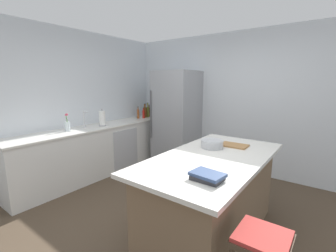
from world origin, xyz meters
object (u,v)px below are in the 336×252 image
at_px(hot_sauce_bottle, 144,114).
at_px(cookbook_stack, 207,176).
at_px(whiskey_bottle, 145,112).
at_px(bar_stool, 261,251).
at_px(kitchen_island, 212,196).
at_px(cutting_board, 234,145).
at_px(paper_towel_roll, 102,119).
at_px(refrigerator, 177,118).
at_px(flower_vase, 67,125).
at_px(mixing_bowl, 212,144).
at_px(syrup_bottle, 149,112).
at_px(vinegar_bottle, 138,114).
at_px(sink_faucet, 84,119).
at_px(olive_oil_bottle, 148,111).

relative_size(hot_sauce_bottle, cookbook_stack, 0.83).
distance_m(whiskey_bottle, cookbook_stack, 3.55).
xyz_separation_m(bar_stool, whiskey_bottle, (-3.20, 2.35, 0.47)).
relative_size(kitchen_island, cutting_board, 5.86).
bearing_deg(paper_towel_roll, refrigerator, 57.48).
relative_size(flower_vase, cutting_board, 0.89).
relative_size(paper_towel_roll, cookbook_stack, 1.13).
bearing_deg(flower_vase, kitchen_island, 4.24).
relative_size(kitchen_island, mixing_bowl, 7.36).
bearing_deg(mixing_bowl, hot_sauce_bottle, 150.50).
height_order(syrup_bottle, cutting_board, syrup_bottle).
bearing_deg(kitchen_island, bar_stool, -43.60).
xyz_separation_m(paper_towel_roll, mixing_bowl, (2.28, -0.17, -0.07)).
xyz_separation_m(vinegar_bottle, cutting_board, (2.56, -0.97, -0.08)).
xyz_separation_m(paper_towel_roll, hot_sauce_bottle, (-0.03, 1.14, -0.04)).
bearing_deg(refrigerator, whiskey_bottle, -179.48).
bearing_deg(cookbook_stack, sink_faucet, 165.19).
bearing_deg(refrigerator, mixing_bowl, -43.45).
distance_m(bar_stool, paper_towel_roll, 3.35).
bearing_deg(flower_vase, olive_oil_bottle, 89.44).
height_order(bar_stool, whiskey_bottle, whiskey_bottle).
height_order(sink_faucet, vinegar_bottle, sink_faucet).
bearing_deg(kitchen_island, flower_vase, -175.76).
bearing_deg(kitchen_island, vinegar_bottle, 149.55).
bearing_deg(whiskey_bottle, refrigerator, 0.52).
height_order(refrigerator, cutting_board, refrigerator).
height_order(kitchen_island, hot_sauce_bottle, hot_sauce_bottle).
relative_size(syrup_bottle, olive_oil_bottle, 0.84).
xyz_separation_m(kitchen_island, cutting_board, (0.03, 0.52, 0.46)).
bearing_deg(syrup_bottle, sink_faucet, -89.80).
xyz_separation_m(sink_faucet, paper_towel_roll, (0.10, 0.30, -0.02)).
bearing_deg(olive_oil_bottle, flower_vase, -90.56).
relative_size(cookbook_stack, cutting_board, 0.84).
height_order(syrup_bottle, vinegar_bottle, syrup_bottle).
relative_size(whiskey_bottle, cookbook_stack, 1.12).
height_order(paper_towel_roll, mixing_bowl, paper_towel_roll).
bearing_deg(whiskey_bottle, kitchen_island, -33.91).
height_order(whiskey_bottle, cutting_board, whiskey_bottle).
bearing_deg(bar_stool, vinegar_bottle, 146.32).
height_order(sink_faucet, whiskey_bottle, whiskey_bottle).
bearing_deg(cutting_board, olive_oil_bottle, 153.61).
height_order(cookbook_stack, mixing_bowl, mixing_bowl).
height_order(refrigerator, hot_sauce_bottle, refrigerator).
height_order(syrup_bottle, whiskey_bottle, whiskey_bottle).
height_order(bar_stool, cutting_board, cutting_board).
relative_size(kitchen_island, flower_vase, 6.62).
distance_m(vinegar_bottle, cutting_board, 2.74).
distance_m(sink_faucet, cutting_board, 2.59).
relative_size(sink_faucet, cookbook_stack, 1.08).
relative_size(paper_towel_roll, mixing_bowl, 1.19).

